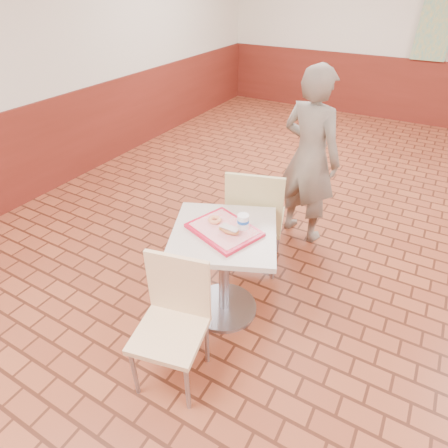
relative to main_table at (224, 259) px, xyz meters
The scene contains 10 objects.
wainscot_band 1.29m from the main_table, 16.52° to the left, with size 8.00×10.00×1.00m.
promo_poster 5.46m from the main_table, 83.14° to the left, with size 0.50×0.03×1.20m, color gray.
main_table is the anchor object (origin of this frame).
chair_main_front 0.59m from the main_table, 90.50° to the right, with size 0.47×0.47×0.85m.
chair_main_back 0.55m from the main_table, 92.85° to the left, with size 0.55×0.55×0.95m.
customer 1.32m from the main_table, 83.52° to the left, with size 0.58×0.38×1.59m, color #706557.
serving_tray 0.25m from the main_table, 165.96° to the right, with size 0.44×0.34×0.03m.
ring_donut 0.30m from the main_table, 158.76° to the left, with size 0.09×0.09×0.03m, color #E38752.
long_john_donut 0.29m from the main_table, 27.33° to the right, with size 0.15×0.08×0.04m.
paper_cup 0.34m from the main_table, 32.58° to the left, with size 0.08×0.08×0.10m.
Camera 1 is at (-0.23, -2.13, 2.16)m, focal length 30.00 mm.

